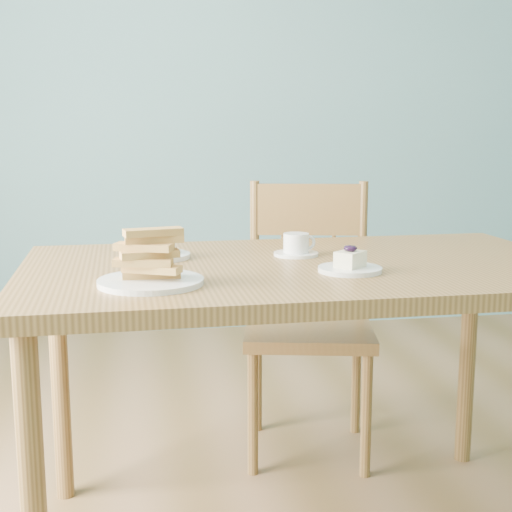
{
  "coord_description": "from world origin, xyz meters",
  "views": [
    {
      "loc": [
        -0.75,
        -1.63,
        1.18
      ],
      "look_at": [
        -0.43,
        0.29,
        0.83
      ],
      "focal_mm": 50.0,
      "sensor_mm": 36.0,
      "label": 1
    }
  ],
  "objects_px": {
    "dining_chair": "(309,316)",
    "coffee_cup": "(297,246)",
    "cheesecake_plate_near": "(350,265)",
    "dining_table": "(304,292)",
    "cheesecake_plate_far": "(159,252)",
    "biscotti_plate": "(150,266)"
  },
  "relations": [
    {
      "from": "cheesecake_plate_near",
      "to": "coffee_cup",
      "type": "xyz_separation_m",
      "value": [
        -0.08,
        0.26,
        0.01
      ]
    },
    {
      "from": "coffee_cup",
      "to": "cheesecake_plate_far",
      "type": "bearing_deg",
      "value": 174.17
    },
    {
      "from": "dining_chair",
      "to": "dining_table",
      "type": "bearing_deg",
      "value": -93.11
    },
    {
      "from": "dining_table",
      "to": "biscotti_plate",
      "type": "relative_size",
      "value": 6.15
    },
    {
      "from": "dining_chair",
      "to": "coffee_cup",
      "type": "xyz_separation_m",
      "value": [
        -0.15,
        -0.47,
        0.34
      ]
    },
    {
      "from": "cheesecake_plate_far",
      "to": "coffee_cup",
      "type": "bearing_deg",
      "value": -3.29
    },
    {
      "from": "cheesecake_plate_near",
      "to": "coffee_cup",
      "type": "distance_m",
      "value": 0.27
    },
    {
      "from": "coffee_cup",
      "to": "dining_table",
      "type": "bearing_deg",
      "value": -94.71
    },
    {
      "from": "cheesecake_plate_near",
      "to": "coffee_cup",
      "type": "relative_size",
      "value": 1.26
    },
    {
      "from": "cheesecake_plate_far",
      "to": "cheesecake_plate_near",
      "type": "bearing_deg",
      "value": -30.1
    },
    {
      "from": "coffee_cup",
      "to": "dining_chair",
      "type": "bearing_deg",
      "value": 69.18
    },
    {
      "from": "coffee_cup",
      "to": "biscotti_plate",
      "type": "height_order",
      "value": "biscotti_plate"
    },
    {
      "from": "dining_chair",
      "to": "coffee_cup",
      "type": "height_order",
      "value": "dining_chair"
    },
    {
      "from": "dining_chair",
      "to": "coffee_cup",
      "type": "distance_m",
      "value": 0.6
    },
    {
      "from": "dining_table",
      "to": "cheesecake_plate_far",
      "type": "xyz_separation_m",
      "value": [
        -0.39,
        0.14,
        0.1
      ]
    },
    {
      "from": "biscotti_plate",
      "to": "dining_chair",
      "type": "bearing_deg",
      "value": 53.7
    },
    {
      "from": "cheesecake_plate_far",
      "to": "coffee_cup",
      "type": "xyz_separation_m",
      "value": [
        0.4,
        -0.02,
        0.01
      ]
    },
    {
      "from": "cheesecake_plate_near",
      "to": "coffee_cup",
      "type": "height_order",
      "value": "cheesecake_plate_near"
    },
    {
      "from": "dining_table",
      "to": "coffee_cup",
      "type": "distance_m",
      "value": 0.16
    },
    {
      "from": "cheesecake_plate_near",
      "to": "dining_chair",
      "type": "bearing_deg",
      "value": 84.4
    },
    {
      "from": "dining_table",
      "to": "dining_chair",
      "type": "distance_m",
      "value": 0.65
    },
    {
      "from": "coffee_cup",
      "to": "biscotti_plate",
      "type": "bearing_deg",
      "value": -145.31
    }
  ]
}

